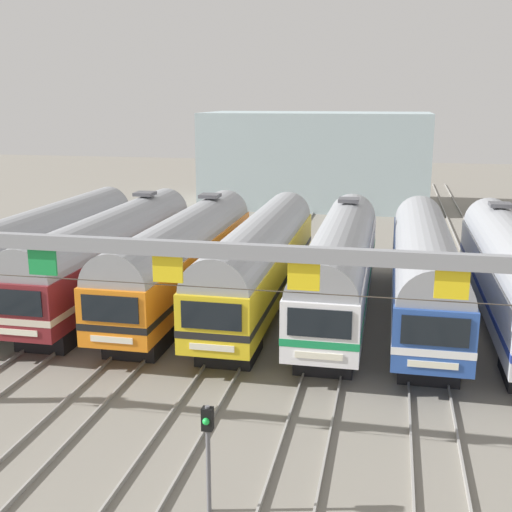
% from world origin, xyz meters
% --- Properties ---
extents(ground_plane, '(160.00, 160.00, 0.00)m').
position_xyz_m(ground_plane, '(0.00, 0.00, 0.00)').
color(ground_plane, gray).
extents(track_bed, '(25.16, 70.00, 0.15)m').
position_xyz_m(track_bed, '(0.00, 17.00, 0.07)').
color(track_bed, gray).
rests_on(track_bed, ground).
extents(commuter_train_green, '(2.88, 18.06, 4.77)m').
position_xyz_m(commuter_train_green, '(-11.83, -0.01, 2.69)').
color(commuter_train_green, '#236B42').
rests_on(commuter_train_green, ground).
extents(commuter_train_maroon, '(2.88, 18.06, 5.05)m').
position_xyz_m(commuter_train_maroon, '(-7.89, -0.00, 2.69)').
color(commuter_train_maroon, maroon).
rests_on(commuter_train_maroon, ground).
extents(commuter_train_orange, '(2.88, 18.06, 5.05)m').
position_xyz_m(commuter_train_orange, '(-3.94, -0.00, 2.69)').
color(commuter_train_orange, orange).
rests_on(commuter_train_orange, ground).
extents(commuter_train_yellow, '(2.88, 18.06, 4.77)m').
position_xyz_m(commuter_train_yellow, '(0.00, -0.01, 2.69)').
color(commuter_train_yellow, gold).
rests_on(commuter_train_yellow, ground).
extents(commuter_train_white, '(2.88, 18.06, 5.05)m').
position_xyz_m(commuter_train_white, '(3.94, -0.00, 2.69)').
color(commuter_train_white, white).
rests_on(commuter_train_white, ground).
extents(commuter_train_blue, '(2.88, 18.06, 4.77)m').
position_xyz_m(commuter_train_blue, '(7.89, -0.01, 2.69)').
color(commuter_train_blue, '#284C9E').
rests_on(commuter_train_blue, ground).
extents(catenary_gantry, '(28.90, 0.44, 6.97)m').
position_xyz_m(catenary_gantry, '(0.00, -13.50, 5.42)').
color(catenary_gantry, gray).
rests_on(catenary_gantry, ground).
extents(yard_signal_mast, '(0.28, 0.35, 2.97)m').
position_xyz_m(yard_signal_mast, '(1.97, -16.46, 2.07)').
color(yard_signal_mast, '#59595E').
rests_on(yard_signal_mast, ground).
extents(maintenance_building, '(21.39, 10.00, 9.00)m').
position_xyz_m(maintenance_building, '(-1.13, 33.16, 4.50)').
color(maintenance_building, '#9EB2B7').
rests_on(maintenance_building, ground).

